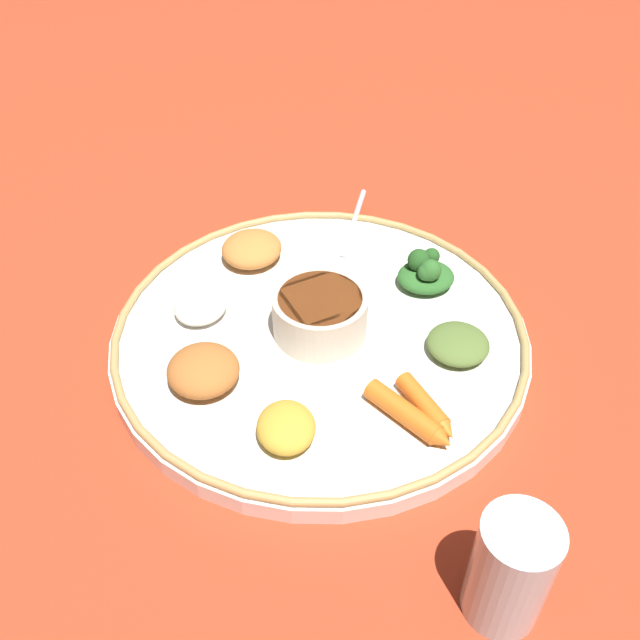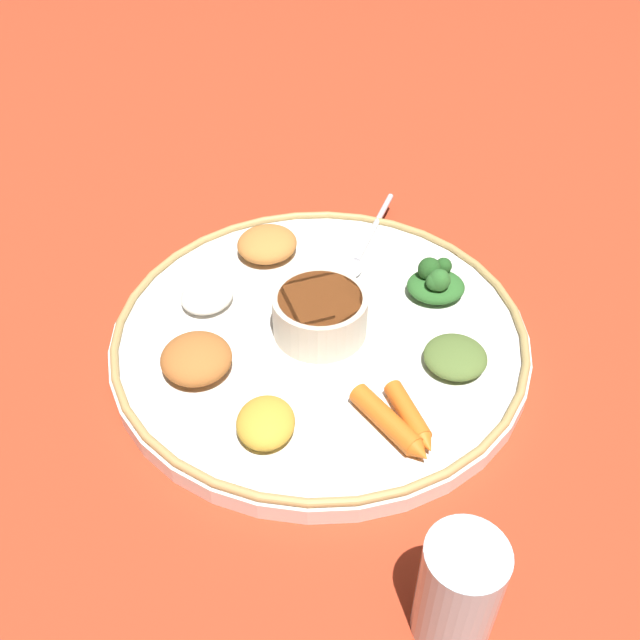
{
  "view_description": "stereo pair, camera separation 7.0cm",
  "coord_description": "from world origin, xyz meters",
  "px_view_note": "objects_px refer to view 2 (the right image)",
  "views": [
    {
      "loc": [
        0.52,
        -0.05,
        0.51
      ],
      "look_at": [
        0.0,
        0.0,
        0.03
      ],
      "focal_mm": 40.21,
      "sensor_mm": 36.0,
      "label": 1
    },
    {
      "loc": [
        0.52,
        0.03,
        0.51
      ],
      "look_at": [
        0.0,
        0.0,
        0.03
      ],
      "focal_mm": 40.21,
      "sensor_mm": 36.0,
      "label": 2
    }
  ],
  "objects_px": {
    "spoon": "(363,248)",
    "carrot_near_spoon": "(390,423)",
    "greens_pile": "(436,282)",
    "drinking_glass": "(457,596)",
    "carrot_outer": "(410,417)",
    "center_bowl": "(320,313)"
  },
  "relations": [
    {
      "from": "spoon",
      "to": "carrot_near_spoon",
      "type": "height_order",
      "value": "carrot_near_spoon"
    },
    {
      "from": "spoon",
      "to": "greens_pile",
      "type": "height_order",
      "value": "greens_pile"
    },
    {
      "from": "drinking_glass",
      "to": "spoon",
      "type": "bearing_deg",
      "value": -171.26
    },
    {
      "from": "carrot_near_spoon",
      "to": "drinking_glass",
      "type": "bearing_deg",
      "value": 14.16
    },
    {
      "from": "carrot_outer",
      "to": "drinking_glass",
      "type": "height_order",
      "value": "drinking_glass"
    },
    {
      "from": "greens_pile",
      "to": "spoon",
      "type": "bearing_deg",
      "value": -134.64
    },
    {
      "from": "spoon",
      "to": "carrot_near_spoon",
      "type": "xyz_separation_m",
      "value": [
        0.26,
        0.02,
        0.01
      ]
    },
    {
      "from": "greens_pile",
      "to": "carrot_outer",
      "type": "bearing_deg",
      "value": -10.74
    },
    {
      "from": "center_bowl",
      "to": "greens_pile",
      "type": "xyz_separation_m",
      "value": [
        -0.06,
        0.12,
        -0.01
      ]
    },
    {
      "from": "greens_pile",
      "to": "carrot_outer",
      "type": "distance_m",
      "value": 0.18
    },
    {
      "from": "spoon",
      "to": "center_bowl",
      "type": "bearing_deg",
      "value": -17.24
    },
    {
      "from": "center_bowl",
      "to": "drinking_glass",
      "type": "distance_m",
      "value": 0.3
    },
    {
      "from": "center_bowl",
      "to": "spoon",
      "type": "distance_m",
      "value": 0.14
    },
    {
      "from": "carrot_outer",
      "to": "drinking_glass",
      "type": "xyz_separation_m",
      "value": [
        0.17,
        0.02,
        0.02
      ]
    },
    {
      "from": "carrot_outer",
      "to": "carrot_near_spoon",
      "type": "bearing_deg",
      "value": -62.65
    },
    {
      "from": "spoon",
      "to": "drinking_glass",
      "type": "distance_m",
      "value": 0.42
    },
    {
      "from": "carrot_near_spoon",
      "to": "drinking_glass",
      "type": "distance_m",
      "value": 0.17
    },
    {
      "from": "greens_pile",
      "to": "center_bowl",
      "type": "bearing_deg",
      "value": -62.34
    },
    {
      "from": "greens_pile",
      "to": "carrot_outer",
      "type": "height_order",
      "value": "greens_pile"
    },
    {
      "from": "carrot_outer",
      "to": "greens_pile",
      "type": "bearing_deg",
      "value": 169.26
    },
    {
      "from": "greens_pile",
      "to": "carrot_outer",
      "type": "relative_size",
      "value": 0.82
    },
    {
      "from": "drinking_glass",
      "to": "carrot_near_spoon",
      "type": "bearing_deg",
      "value": -165.84
    }
  ]
}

